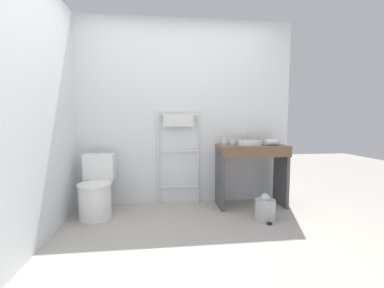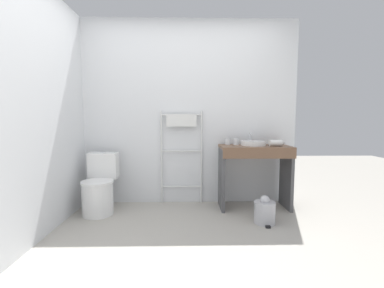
# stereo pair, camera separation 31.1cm
# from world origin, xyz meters

# --- Properties ---
(ground_plane) EXTENTS (12.00, 12.00, 0.00)m
(ground_plane) POSITION_xyz_m (0.00, 0.00, 0.00)
(ground_plane) COLOR #A8A399
(wall_back) EXTENTS (3.04, 0.12, 2.51)m
(wall_back) POSITION_xyz_m (0.00, 1.50, 1.26)
(wall_back) COLOR silver
(wall_back) RESTS_ON ground_plane
(wall_side) EXTENTS (0.12, 2.14, 2.51)m
(wall_side) POSITION_xyz_m (-1.46, 0.72, 1.26)
(wall_side) COLOR silver
(wall_side) RESTS_ON ground_plane
(toilet) EXTENTS (0.38, 0.54, 0.75)m
(toilet) POSITION_xyz_m (-1.08, 1.05, 0.31)
(toilet) COLOR white
(toilet) RESTS_ON ground_plane
(towel_radiator) EXTENTS (0.58, 0.06, 1.28)m
(towel_radiator) POSITION_xyz_m (-0.06, 1.39, 0.93)
(towel_radiator) COLOR silver
(towel_radiator) RESTS_ON ground_plane
(vanity_counter) EXTENTS (0.89, 0.47, 0.83)m
(vanity_counter) POSITION_xyz_m (0.89, 1.17, 0.56)
(vanity_counter) COLOR brown
(vanity_counter) RESTS_ON ground_plane
(sink_basin) EXTENTS (0.32, 0.32, 0.06)m
(sink_basin) POSITION_xyz_m (0.88, 1.21, 0.86)
(sink_basin) COLOR white
(sink_basin) RESTS_ON vanity_counter
(faucet) EXTENTS (0.02, 0.10, 0.16)m
(faucet) POSITION_xyz_m (0.88, 1.37, 0.92)
(faucet) COLOR silver
(faucet) RESTS_ON vanity_counter
(cup_near_wall) EXTENTS (0.07, 0.07, 0.08)m
(cup_near_wall) POSITION_xyz_m (0.56, 1.33, 0.87)
(cup_near_wall) COLOR white
(cup_near_wall) RESTS_ON vanity_counter
(cup_near_edge) EXTENTS (0.07, 0.07, 0.09)m
(cup_near_edge) POSITION_xyz_m (0.67, 1.30, 0.87)
(cup_near_edge) COLOR white
(cup_near_edge) RESTS_ON vanity_counter
(hair_dryer) EXTENTS (0.21, 0.17, 0.08)m
(hair_dryer) POSITION_xyz_m (1.15, 1.12, 0.87)
(hair_dryer) COLOR white
(hair_dryer) RESTS_ON vanity_counter
(trash_bin) EXTENTS (0.24, 0.27, 0.32)m
(trash_bin) POSITION_xyz_m (0.88, 0.67, 0.13)
(trash_bin) COLOR #B7B7BC
(trash_bin) RESTS_ON ground_plane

